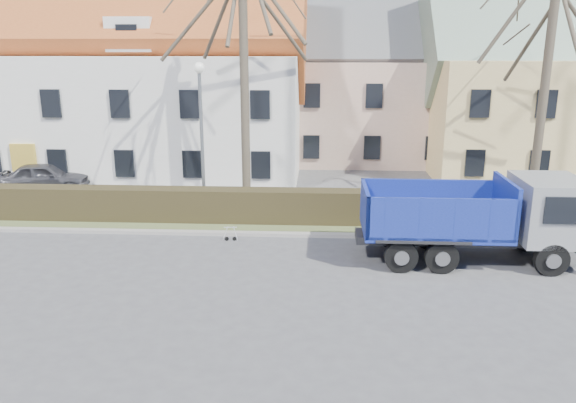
# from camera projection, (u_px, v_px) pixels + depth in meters

# --- Properties ---
(ground) EXTENTS (120.00, 120.00, 0.00)m
(ground) POSITION_uv_depth(u_px,v_px,m) (280.00, 288.00, 15.96)
(ground) COLOR #48484B
(curb_far) EXTENTS (80.00, 0.30, 0.12)m
(curb_far) POSITION_uv_depth(u_px,v_px,m) (288.00, 234.00, 20.38)
(curb_far) COLOR gray
(curb_far) RESTS_ON ground
(grass_strip) EXTENTS (80.00, 3.00, 0.10)m
(grass_strip) POSITION_uv_depth(u_px,v_px,m) (290.00, 221.00, 21.92)
(grass_strip) COLOR #4D5A32
(grass_strip) RESTS_ON ground
(hedge) EXTENTS (60.00, 0.90, 1.30)m
(hedge) POSITION_uv_depth(u_px,v_px,m) (290.00, 208.00, 21.57)
(hedge) COLOR black
(hedge) RESTS_ON ground
(building_white) EXTENTS (26.80, 10.80, 9.50)m
(building_white) POSITION_uv_depth(u_px,v_px,m) (63.00, 82.00, 30.77)
(building_white) COLOR silver
(building_white) RESTS_ON ground
(building_pink) EXTENTS (10.80, 8.80, 8.00)m
(building_pink) POSITION_uv_depth(u_px,v_px,m) (368.00, 92.00, 33.94)
(building_pink) COLOR tan
(building_pink) RESTS_ON ground
(tree_1) EXTENTS (9.20, 9.20, 12.65)m
(tree_1) POSITION_uv_depth(u_px,v_px,m) (244.00, 55.00, 22.56)
(tree_1) COLOR #483F32
(tree_1) RESTS_ON ground
(tree_2) EXTENTS (8.00, 8.00, 11.00)m
(tree_2) POSITION_uv_depth(u_px,v_px,m) (546.00, 77.00, 22.16)
(tree_2) COLOR #483F32
(tree_2) RESTS_ON ground
(dump_truck) EXTENTS (7.11, 2.67, 2.84)m
(dump_truck) POSITION_uv_depth(u_px,v_px,m) (463.00, 218.00, 17.69)
(dump_truck) COLOR navy
(dump_truck) RESTS_ON ground
(streetlight) EXTENTS (0.48, 0.48, 6.16)m
(streetlight) POSITION_uv_depth(u_px,v_px,m) (202.00, 140.00, 22.06)
(streetlight) COLOR gray
(streetlight) RESTS_ON ground
(cart_frame) EXTENTS (0.66, 0.41, 0.58)m
(cart_frame) POSITION_uv_depth(u_px,v_px,m) (225.00, 233.00, 19.81)
(cart_frame) COLOR silver
(cart_frame) RESTS_ON ground
(parked_car_a) EXTENTS (4.25, 2.31, 1.37)m
(parked_car_a) POSITION_uv_depth(u_px,v_px,m) (45.00, 177.00, 26.56)
(parked_car_a) COLOR #39393F
(parked_car_a) RESTS_ON ground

